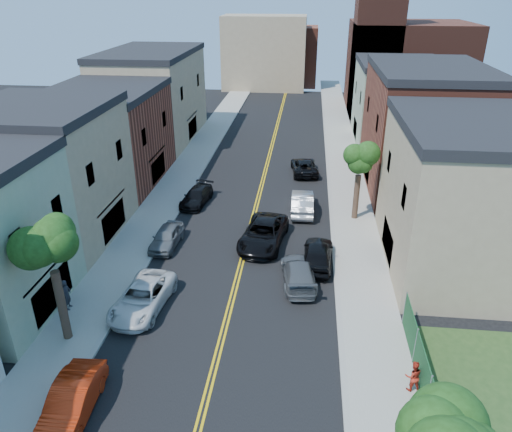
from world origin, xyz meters
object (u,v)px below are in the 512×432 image
(silver_car_right, at_px, (302,203))
(pedestrian_right, at_px, (413,376))
(red_sedan, at_px, (72,402))
(black_car_left, at_px, (197,196))
(white_pickup, at_px, (143,297))
(dark_car_right_far, at_px, (304,166))
(grey_car_left, at_px, (167,237))
(black_suv_lane, at_px, (263,234))
(grey_car_right, at_px, (299,273))
(pedestrian_left, at_px, (67,294))
(black_car_right, at_px, (318,254))

(silver_car_right, bearing_deg, pedestrian_right, 104.77)
(red_sedan, bearing_deg, black_car_left, 85.77)
(black_car_left, xyz_separation_m, pedestrian_right, (14.10, -19.40, 0.27))
(white_pickup, height_order, dark_car_right_far, white_pickup)
(white_pickup, xyz_separation_m, grey_car_left, (-0.65, 7.25, -0.03))
(silver_car_right, relative_size, black_suv_lane, 0.83)
(grey_car_left, relative_size, grey_car_right, 0.85)
(grey_car_left, height_order, pedestrian_right, pedestrian_right)
(grey_car_right, distance_m, black_suv_lane, 5.34)
(grey_car_left, height_order, grey_car_right, grey_car_right)
(red_sedan, relative_size, pedestrian_left, 2.52)
(silver_car_right, height_order, pedestrian_left, pedestrian_left)
(silver_car_right, bearing_deg, black_car_left, -5.59)
(black_car_left, xyz_separation_m, silver_car_right, (8.80, -0.70, 0.16))
(grey_car_right, bearing_deg, black_car_left, -58.16)
(red_sedan, height_order, pedestrian_left, pedestrian_left)
(black_car_right, relative_size, pedestrian_left, 2.59)
(grey_car_left, xyz_separation_m, black_car_right, (10.48, -1.41, 0.10))
(dark_car_right_far, xyz_separation_m, black_suv_lane, (-2.60, -14.62, 0.13))
(white_pickup, xyz_separation_m, black_car_right, (9.83, 5.84, 0.07))
(pedestrian_left, relative_size, pedestrian_right, 1.18)
(silver_car_right, bearing_deg, dark_car_right_far, -91.06)
(grey_car_right, relative_size, pedestrian_right, 3.16)
(grey_car_right, xyz_separation_m, black_car_right, (1.18, 2.26, 0.10))
(black_car_left, bearing_deg, red_sedan, -83.14)
(black_suv_lane, distance_m, pedestrian_right, 15.23)
(white_pickup, xyz_separation_m, black_car_left, (-0.15, 14.62, -0.08))
(white_pickup, bearing_deg, red_sedan, -88.62)
(white_pickup, height_order, grey_car_left, white_pickup)
(silver_car_right, distance_m, pedestrian_left, 19.36)
(dark_car_right_far, bearing_deg, white_pickup, 62.27)
(dark_car_right_far, height_order, black_suv_lane, black_suv_lane)
(grey_car_left, height_order, silver_car_right, silver_car_right)
(black_car_right, relative_size, dark_car_right_far, 0.95)
(pedestrian_left, distance_m, pedestrian_right, 18.53)
(red_sedan, distance_m, pedestrian_right, 14.81)
(black_suv_lane, bearing_deg, red_sedan, -105.17)
(white_pickup, relative_size, black_car_right, 1.12)
(pedestrian_left, bearing_deg, silver_car_right, -48.18)
(red_sedan, xyz_separation_m, grey_car_left, (-0.07, 14.91, -0.05))
(grey_car_left, bearing_deg, black_suv_lane, 11.42)
(red_sedan, distance_m, white_pickup, 7.69)
(white_pickup, distance_m, black_car_left, 14.62)
(silver_car_right, relative_size, dark_car_right_far, 0.99)
(red_sedan, bearing_deg, grey_car_right, 47.48)
(grey_car_left, relative_size, pedestrian_left, 2.26)
(red_sedan, relative_size, black_car_right, 0.97)
(red_sedan, height_order, black_car_right, black_car_right)
(black_car_right, distance_m, pedestrian_left, 15.37)
(black_car_left, distance_m, pedestrian_right, 23.99)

